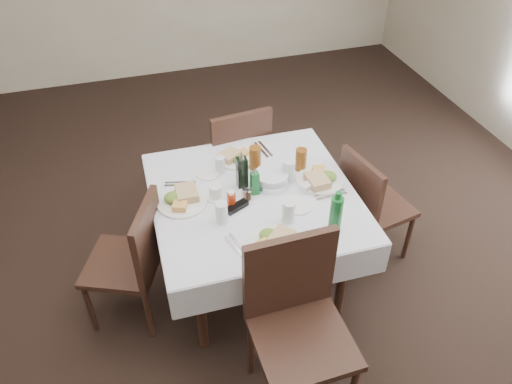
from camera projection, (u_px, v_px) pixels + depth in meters
ground_plane at (233, 290)px, 3.45m from camera, size 7.00×7.00×0.00m
room_shell at (223, 57)px, 2.37m from camera, size 6.04×7.04×2.80m
dining_table at (254, 205)px, 3.12m from camera, size 1.26×1.26×0.76m
chair_north at (237, 154)px, 3.77m from camera, size 0.50×0.50×0.96m
chair_south at (296, 315)px, 2.58m from camera, size 0.50×0.50×1.04m
chair_east at (369, 202)px, 3.40m from camera, size 0.49×0.49×0.89m
chair_west at (135, 256)px, 3.00m from camera, size 0.57×0.57×0.91m
meal_north at (235, 157)px, 3.33m from camera, size 0.26×0.26×0.06m
meal_south at (274, 240)px, 2.73m from camera, size 0.27×0.27×0.06m
meal_east at (320, 179)px, 3.14m from camera, size 0.30×0.30×0.07m
meal_west at (182, 199)px, 2.99m from camera, size 0.30×0.30×0.07m
side_plate_a at (208, 174)px, 3.22m from camera, size 0.15×0.15×0.01m
side_plate_b at (298, 206)px, 2.97m from camera, size 0.17×0.17×0.01m
water_n at (220, 165)px, 3.21m from camera, size 0.06×0.06×0.11m
water_s at (289, 212)px, 2.84m from camera, size 0.07×0.07×0.14m
water_e at (289, 171)px, 3.13m from camera, size 0.08×0.08×0.15m
water_w at (222, 213)px, 2.84m from camera, size 0.07×0.07×0.13m
iced_tea_a at (255, 158)px, 3.23m from camera, size 0.08×0.08×0.16m
iced_tea_b at (301, 159)px, 3.22m from camera, size 0.07×0.07×0.15m
bread_basket at (271, 179)px, 3.13m from camera, size 0.23×0.23×0.08m
oil_cruet_dark at (242, 171)px, 3.06m from camera, size 0.06×0.06×0.26m
oil_cruet_green at (255, 182)px, 3.02m from camera, size 0.05×0.05×0.20m
ketchup_bottle at (231, 199)px, 2.95m from camera, size 0.05×0.05×0.11m
salt_shaker at (244, 193)px, 3.02m from camera, size 0.03×0.03×0.07m
pepper_shaker at (248, 195)px, 3.01m from camera, size 0.03×0.03×0.07m
coffee_mug at (216, 192)px, 3.02m from camera, size 0.12×0.12×0.09m
sunglasses at (237, 207)px, 2.95m from camera, size 0.15×0.11×0.03m
green_bottle at (336, 214)px, 2.75m from camera, size 0.07×0.07×0.27m
sugar_caddy at (308, 186)px, 3.09m from camera, size 0.11×0.08×0.05m
cutlery_n at (263, 149)px, 3.43m from camera, size 0.08×0.21×0.01m
cutlery_s at (237, 245)px, 2.72m from camera, size 0.10×0.20×0.01m
cutlery_e at (331, 195)px, 3.05m from camera, size 0.21×0.06×0.01m
cutlery_w at (180, 184)px, 3.14m from camera, size 0.20×0.10×0.01m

